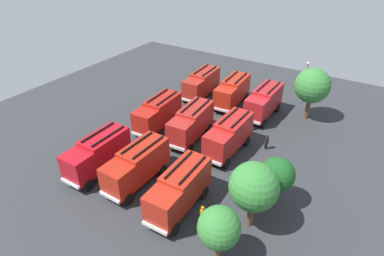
% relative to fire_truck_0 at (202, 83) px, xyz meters
% --- Properties ---
extents(ground_plane, '(56.39, 56.39, 0.00)m').
position_rel_fire_truck_0_xyz_m(ground_plane, '(10.09, 4.72, -2.15)').
color(ground_plane, '#2D3033').
extents(fire_truck_0, '(7.28, 2.96, 3.88)m').
position_rel_fire_truck_0_xyz_m(fire_truck_0, '(0.00, 0.00, 0.00)').
color(fire_truck_0, maroon).
rests_on(fire_truck_0, ground).
extents(fire_truck_1, '(7.29, 2.99, 3.88)m').
position_rel_fire_truck_0_xyz_m(fire_truck_1, '(10.32, 0.02, 0.00)').
color(fire_truck_1, '#A31B13').
rests_on(fire_truck_1, ground).
extents(fire_truck_2, '(7.20, 2.76, 3.88)m').
position_rel_fire_truck_0_xyz_m(fire_truck_2, '(20.03, 0.03, 0.00)').
color(fire_truck_2, '#AE101A').
rests_on(fire_truck_2, ground).
extents(fire_truck_3, '(7.31, 3.04, 3.88)m').
position_rel_fire_truck_0_xyz_m(fire_truck_3, '(0.03, 4.90, 0.00)').
color(fire_truck_3, '#AB2213').
rests_on(fire_truck_3, ground).
extents(fire_truck_4, '(7.35, 3.16, 3.88)m').
position_rel_fire_truck_0_xyz_m(fire_truck_4, '(10.17, 4.66, 0.00)').
color(fire_truck_4, '#A3211C').
rests_on(fire_truck_4, ground).
extents(fire_truck_5, '(7.26, 2.89, 3.88)m').
position_rel_fire_truck_0_xyz_m(fire_truck_5, '(19.41, 4.48, 0.00)').
color(fire_truck_5, '#A72012').
rests_on(fire_truck_5, ground).
extents(fire_truck_6, '(7.25, 2.89, 3.88)m').
position_rel_fire_truck_0_xyz_m(fire_truck_6, '(0.68, 9.68, 0.00)').
color(fire_truck_6, '#AC1C20').
rests_on(fire_truck_6, ground).
extents(fire_truck_7, '(7.26, 2.91, 3.88)m').
position_rel_fire_truck_0_xyz_m(fire_truck_7, '(10.23, 9.45, 0.00)').
color(fire_truck_7, '#AD1D1A').
rests_on(fire_truck_7, ground).
extents(fire_truck_8, '(7.26, 2.90, 3.88)m').
position_rel_fire_truck_0_xyz_m(fire_truck_8, '(20.05, 9.70, 0.00)').
color(fire_truck_8, '#AB2214').
rests_on(fire_truck_8, ground).
extents(firefighter_0, '(0.44, 0.27, 1.60)m').
position_rel_fire_truck_0_xyz_m(firefighter_0, '(20.33, 12.16, -1.27)').
color(firefighter_0, black).
rests_on(firefighter_0, ground).
extents(firefighter_1, '(0.42, 0.48, 1.77)m').
position_rel_fire_truck_0_xyz_m(firefighter_1, '(7.57, 12.81, -1.15)').
color(firefighter_1, black).
rests_on(firefighter_1, ground).
extents(firefighter_2, '(0.41, 0.48, 1.79)m').
position_rel_fire_truck_0_xyz_m(firefighter_2, '(5.05, 9.57, -1.14)').
color(firefighter_2, black).
rests_on(firefighter_2, ground).
extents(tree_0, '(4.34, 4.34, 6.73)m').
position_rel_fire_truck_0_xyz_m(tree_0, '(-1.86, 14.69, 2.38)').
color(tree_0, brown).
rests_on(tree_0, ground).
extents(tree_1, '(3.03, 3.03, 4.69)m').
position_rel_fire_truck_0_xyz_m(tree_1, '(15.10, 16.34, 1.00)').
color(tree_1, brown).
rests_on(tree_1, ground).
extents(tree_2, '(3.91, 3.91, 6.06)m').
position_rel_fire_truck_0_xyz_m(tree_2, '(18.56, 15.59, 1.93)').
color(tree_2, brown).
rests_on(tree_2, ground).
extents(tree_3, '(3.09, 3.09, 4.79)m').
position_rel_fire_truck_0_xyz_m(tree_3, '(22.79, 14.88, 1.07)').
color(tree_3, brown).
rests_on(tree_3, ground).
extents(traffic_cone_0, '(0.47, 0.47, 0.68)m').
position_rel_fire_truck_0_xyz_m(traffic_cone_0, '(4.61, 5.72, -1.82)').
color(traffic_cone_0, '#F2600C').
rests_on(traffic_cone_0, ground).
extents(traffic_cone_1, '(0.51, 0.51, 0.74)m').
position_rel_fire_truck_0_xyz_m(traffic_cone_1, '(20.32, 6.96, -1.79)').
color(traffic_cone_1, '#F2600C').
rests_on(traffic_cone_1, ground).
extents(lamppost, '(0.36, 0.36, 6.00)m').
position_rel_fire_truck_0_xyz_m(lamppost, '(-5.89, 12.86, 1.40)').
color(lamppost, slate).
rests_on(lamppost, ground).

